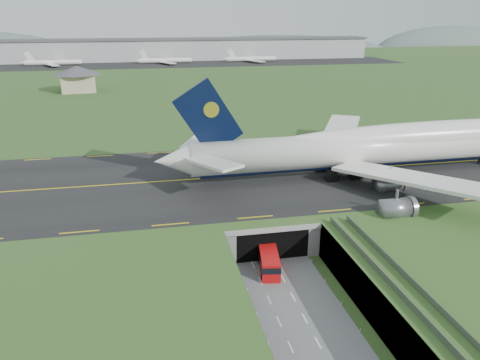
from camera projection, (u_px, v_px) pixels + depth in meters
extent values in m
plane|color=#2F5622|center=(287.00, 287.00, 68.97)|extent=(900.00, 900.00, 0.00)
cube|color=gray|center=(287.00, 269.00, 67.97)|extent=(800.00, 800.00, 6.00)
cube|color=slate|center=(303.00, 317.00, 62.01)|extent=(12.00, 75.00, 0.20)
cube|color=black|center=(242.00, 176.00, 97.40)|extent=(800.00, 44.00, 0.18)
cube|color=gray|center=(257.00, 204.00, 84.67)|extent=(16.00, 22.00, 1.00)
cube|color=gray|center=(219.00, 220.00, 84.19)|extent=(2.00, 22.00, 6.00)
cube|color=gray|center=(294.00, 214.00, 86.83)|extent=(2.00, 22.00, 6.00)
cube|color=black|center=(264.00, 231.00, 81.06)|extent=(12.00, 12.00, 5.00)
cube|color=#A8A8A3|center=(273.00, 230.00, 74.44)|extent=(17.00, 0.50, 0.80)
cube|color=#A8A8A3|center=(432.00, 321.00, 52.02)|extent=(3.00, 53.00, 0.50)
cube|color=gray|center=(421.00, 316.00, 51.51)|extent=(0.06, 53.00, 1.00)
cube|color=gray|center=(444.00, 313.00, 52.03)|extent=(0.06, 53.00, 1.00)
cylinder|color=#A8A8A3|center=(416.00, 329.00, 55.33)|extent=(0.90, 0.90, 5.60)
cylinder|color=#A8A8A3|center=(370.00, 277.00, 66.41)|extent=(0.90, 0.90, 5.60)
cylinder|color=white|center=(363.00, 149.00, 97.51)|extent=(72.50, 7.80, 6.82)
cone|color=white|center=(174.00, 161.00, 89.60)|extent=(7.54, 6.58, 6.48)
ellipsoid|color=white|center=(447.00, 137.00, 100.93)|extent=(83.55, 7.41, 7.16)
cylinder|color=black|center=(362.00, 161.00, 98.40)|extent=(68.83, 3.80, 2.86)
cube|color=white|center=(339.00, 134.00, 113.99)|extent=(22.09, 31.49, 2.87)
cube|color=white|center=(201.00, 140.00, 97.70)|extent=(9.62, 12.62, 1.09)
cube|color=white|center=(418.00, 179.00, 82.61)|extent=(22.74, 31.23, 2.87)
cube|color=white|center=(213.00, 163.00, 82.99)|extent=(9.84, 12.58, 1.09)
cube|color=black|center=(208.00, 118.00, 88.32)|extent=(13.55, 0.82, 15.07)
cylinder|color=yellow|center=(211.00, 109.00, 87.89)|extent=(2.99, 0.79, 2.98)
cylinder|color=slate|center=(345.00, 155.00, 108.45)|extent=(5.59, 3.59, 3.51)
cylinder|color=slate|center=(308.00, 144.00, 117.73)|extent=(5.59, 3.59, 3.51)
cylinder|color=slate|center=(389.00, 184.00, 89.82)|extent=(5.59, 3.59, 3.51)
cylinder|color=slate|center=(395.00, 209.00, 78.51)|extent=(5.59, 3.59, 3.51)
cylinder|color=black|center=(480.00, 162.00, 104.92)|extent=(1.18, 0.55, 1.17)
cube|color=black|center=(340.00, 171.00, 98.08)|extent=(6.49, 7.54, 1.49)
cube|color=red|center=(269.00, 262.00, 72.45)|extent=(3.95, 7.78, 2.97)
cube|color=black|center=(269.00, 259.00, 72.25)|extent=(4.02, 7.88, 0.99)
cube|color=black|center=(269.00, 269.00, 72.86)|extent=(3.67, 7.26, 0.49)
cylinder|color=black|center=(262.00, 277.00, 70.45)|extent=(0.49, 0.94, 0.89)
cylinder|color=black|center=(260.00, 261.00, 75.11)|extent=(0.49, 0.94, 0.89)
cylinder|color=black|center=(279.00, 277.00, 70.54)|extent=(0.49, 0.94, 0.89)
cylinder|color=black|center=(276.00, 261.00, 75.20)|extent=(0.49, 0.94, 0.89)
cube|color=#BFAC8A|center=(78.00, 83.00, 203.21)|extent=(15.46, 15.46, 7.40)
cone|color=#4C4C51|center=(77.00, 70.00, 201.35)|extent=(22.68, 22.68, 3.70)
cube|color=#B2B2B2|center=(168.00, 50.00, 341.45)|extent=(300.00, 22.00, 15.00)
cube|color=#4C4C51|center=(167.00, 39.00, 338.94)|extent=(302.00, 24.00, 1.20)
cube|color=black|center=(171.00, 64.00, 316.21)|extent=(320.00, 50.00, 0.08)
cylinder|color=white|center=(53.00, 62.00, 305.77)|extent=(34.00, 3.20, 3.20)
cylinder|color=white|center=(165.00, 60.00, 319.50)|extent=(34.00, 3.20, 3.20)
cylinder|color=white|center=(251.00, 59.00, 330.87)|extent=(34.00, 3.20, 3.20)
ellipsoid|color=slate|center=(277.00, 57.00, 489.93)|extent=(260.00, 91.00, 44.00)
ellipsoid|color=slate|center=(447.00, 54.00, 527.60)|extent=(180.00, 63.00, 60.00)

